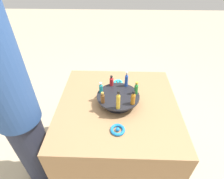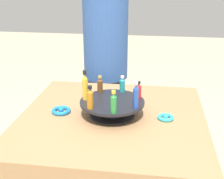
{
  "view_description": "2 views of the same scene",
  "coord_description": "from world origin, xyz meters",
  "px_view_note": "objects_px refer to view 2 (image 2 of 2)",
  "views": [
    {
      "loc": [
        0.01,
        0.98,
        1.7
      ],
      "look_at": [
        0.04,
        0.01,
        0.93
      ],
      "focal_mm": 28.0,
      "sensor_mm": 36.0,
      "label": 1
    },
    {
      "loc": [
        -1.38,
        -0.2,
        1.47
      ],
      "look_at": [
        0.01,
        0.0,
        0.93
      ],
      "focal_mm": 50.0,
      "sensor_mm": 36.0,
      "label": 2
    }
  ],
  "objects_px": {
    "bottle_blue": "(136,96)",
    "ribbon_bow_teal": "(166,117)",
    "display_stand": "(112,107)",
    "person_figure": "(106,55)",
    "bottle_amber": "(90,98)",
    "bottle_green": "(114,103)",
    "bottle_brown": "(100,85)",
    "bottle_red": "(138,91)",
    "bottle_gold": "(85,86)",
    "bottle_teal": "(122,85)",
    "ribbon_bow_blue": "(61,111)"
  },
  "relations": [
    {
      "from": "ribbon_bow_blue",
      "to": "bottle_brown",
      "type": "bearing_deg",
      "value": -58.76
    },
    {
      "from": "display_stand",
      "to": "ribbon_bow_teal",
      "type": "bearing_deg",
      "value": -89.3
    },
    {
      "from": "display_stand",
      "to": "ribbon_bow_blue",
      "type": "bearing_deg",
      "value": 90.7
    },
    {
      "from": "ribbon_bow_blue",
      "to": "ribbon_bow_teal",
      "type": "height_order",
      "value": "ribbon_bow_blue"
    },
    {
      "from": "bottle_brown",
      "to": "ribbon_bow_teal",
      "type": "relative_size",
      "value": 1.13
    },
    {
      "from": "bottle_amber",
      "to": "bottle_blue",
      "type": "relative_size",
      "value": 0.85
    },
    {
      "from": "display_stand",
      "to": "bottle_blue",
      "type": "height_order",
      "value": "bottle_blue"
    },
    {
      "from": "bottle_amber",
      "to": "person_figure",
      "type": "relative_size",
      "value": 0.06
    },
    {
      "from": "display_stand",
      "to": "ribbon_bow_blue",
      "type": "distance_m",
      "value": 0.26
    },
    {
      "from": "bottle_red",
      "to": "bottle_brown",
      "type": "bearing_deg",
      "value": 75.07
    },
    {
      "from": "display_stand",
      "to": "person_figure",
      "type": "xyz_separation_m",
      "value": [
        0.71,
        0.15,
        0.07
      ]
    },
    {
      "from": "display_stand",
      "to": "ribbon_bow_teal",
      "type": "relative_size",
      "value": 4.04
    },
    {
      "from": "bottle_blue",
      "to": "bottle_amber",
      "type": "bearing_deg",
      "value": 100.79
    },
    {
      "from": "bottle_amber",
      "to": "bottle_red",
      "type": "bearing_deg",
      "value": -53.5
    },
    {
      "from": "bottle_brown",
      "to": "bottle_gold",
      "type": "bearing_deg",
      "value": 152.22
    },
    {
      "from": "bottle_amber",
      "to": "ribbon_bow_blue",
      "type": "relative_size",
      "value": 1.15
    },
    {
      "from": "bottle_blue",
      "to": "ribbon_bow_teal",
      "type": "xyz_separation_m",
      "value": [
        0.07,
        -0.14,
        -0.13
      ]
    },
    {
      "from": "ribbon_bow_blue",
      "to": "bottle_amber",
      "type": "bearing_deg",
      "value": -119.32
    },
    {
      "from": "bottle_gold",
      "to": "bottle_amber",
      "type": "bearing_deg",
      "value": -156.36
    },
    {
      "from": "ribbon_bow_teal",
      "to": "person_figure",
      "type": "relative_size",
      "value": 0.04
    },
    {
      "from": "bottle_green",
      "to": "bottle_gold",
      "type": "bearing_deg",
      "value": 49.36
    },
    {
      "from": "display_stand",
      "to": "bottle_brown",
      "type": "xyz_separation_m",
      "value": [
        0.11,
        0.08,
        0.07
      ]
    },
    {
      "from": "bottle_brown",
      "to": "person_figure",
      "type": "distance_m",
      "value": 0.6
    },
    {
      "from": "bottle_red",
      "to": "bottle_gold",
      "type": "bearing_deg",
      "value": 100.79
    },
    {
      "from": "bottle_brown",
      "to": "person_figure",
      "type": "xyz_separation_m",
      "value": [
        0.6,
        0.07,
        -0.01
      ]
    },
    {
      "from": "bottle_gold",
      "to": "bottle_teal",
      "type": "relative_size",
      "value": 1.72
    },
    {
      "from": "bottle_red",
      "to": "bottle_teal",
      "type": "height_order",
      "value": "same"
    },
    {
      "from": "display_stand",
      "to": "ribbon_bow_teal",
      "type": "height_order",
      "value": "display_stand"
    },
    {
      "from": "ribbon_bow_teal",
      "to": "bottle_red",
      "type": "bearing_deg",
      "value": 70.14
    },
    {
      "from": "bottle_gold",
      "to": "ribbon_bow_teal",
      "type": "bearing_deg",
      "value": -90.24
    },
    {
      "from": "display_stand",
      "to": "bottle_teal",
      "type": "height_order",
      "value": "bottle_teal"
    },
    {
      "from": "bottle_amber",
      "to": "person_figure",
      "type": "xyz_separation_m",
      "value": [
        0.81,
        0.06,
        -0.02
      ]
    },
    {
      "from": "bottle_teal",
      "to": "bottle_brown",
      "type": "xyz_separation_m",
      "value": [
        -0.02,
        0.11,
        0.0
      ]
    },
    {
      "from": "display_stand",
      "to": "bottle_green",
      "type": "relative_size",
      "value": 3.0
    },
    {
      "from": "bottle_gold",
      "to": "bottle_red",
      "type": "height_order",
      "value": "bottle_gold"
    },
    {
      "from": "bottle_red",
      "to": "bottle_brown",
      "type": "height_order",
      "value": "same"
    },
    {
      "from": "bottle_amber",
      "to": "bottle_green",
      "type": "distance_m",
      "value": 0.12
    },
    {
      "from": "bottle_amber",
      "to": "person_figure",
      "type": "bearing_deg",
      "value": 4.31
    },
    {
      "from": "bottle_amber",
      "to": "bottle_teal",
      "type": "xyz_separation_m",
      "value": [
        0.23,
        -0.12,
        -0.01
      ]
    },
    {
      "from": "bottle_red",
      "to": "person_figure",
      "type": "bearing_deg",
      "value": 22.41
    },
    {
      "from": "bottle_teal",
      "to": "ribbon_bow_teal",
      "type": "xyz_separation_m",
      "value": [
        -0.13,
        -0.23,
        -0.11
      ]
    },
    {
      "from": "bottle_gold",
      "to": "bottle_blue",
      "type": "bearing_deg",
      "value": -104.93
    },
    {
      "from": "bottle_gold",
      "to": "bottle_red",
      "type": "xyz_separation_m",
      "value": [
        0.05,
        -0.25,
        -0.03
      ]
    },
    {
      "from": "bottle_green",
      "to": "bottle_blue",
      "type": "distance_m",
      "value": 0.12
    },
    {
      "from": "bottle_blue",
      "to": "bottle_red",
      "type": "xyz_separation_m",
      "value": [
        0.12,
        -0.0,
        -0.02
      ]
    },
    {
      "from": "bottle_teal",
      "to": "person_figure",
      "type": "height_order",
      "value": "person_figure"
    },
    {
      "from": "ribbon_bow_blue",
      "to": "person_figure",
      "type": "distance_m",
      "value": 0.73
    },
    {
      "from": "ribbon_bow_teal",
      "to": "bottle_amber",
      "type": "bearing_deg",
      "value": 106.69
    },
    {
      "from": "person_figure",
      "to": "bottle_gold",
      "type": "bearing_deg",
      "value": -10.6
    },
    {
      "from": "display_stand",
      "to": "person_figure",
      "type": "relative_size",
      "value": 0.18
    }
  ]
}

